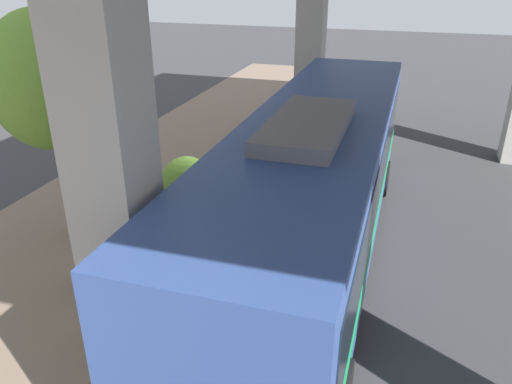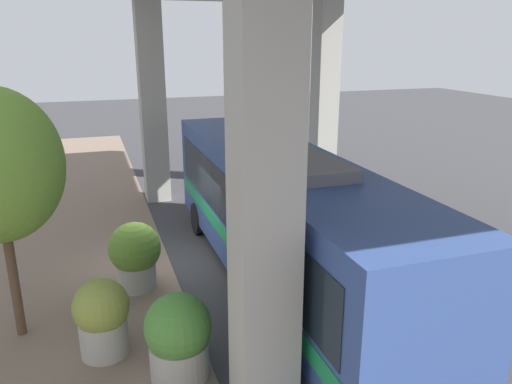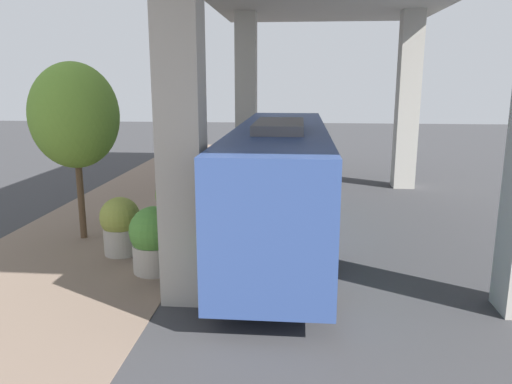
{
  "view_description": "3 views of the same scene",
  "coord_description": "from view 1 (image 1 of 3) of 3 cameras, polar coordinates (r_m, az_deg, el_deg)",
  "views": [
    {
      "loc": [
        3.95,
        -11.16,
        6.0
      ],
      "look_at": [
        0.81,
        -1.09,
        1.12
      ],
      "focal_mm": 35.0,
      "sensor_mm": 36.0,
      "label": 1
    },
    {
      "loc": [
        -1.78,
        -12.56,
        6.0
      ],
      "look_at": [
        1.83,
        -1.85,
        2.49
      ],
      "focal_mm": 35.0,
      "sensor_mm": 36.0,
      "label": 2
    },
    {
      "loc": [
        2.91,
        -16.14,
        4.66
      ],
      "look_at": [
        1.65,
        -1.91,
        1.45
      ],
      "focal_mm": 35.0,
      "sensor_mm": 36.0,
      "label": 3
    }
  ],
  "objects": [
    {
      "name": "planter_back",
      "position": [
        9.43,
        -15.15,
        -9.35
      ],
      "size": [
        1.22,
        1.22,
        1.67
      ],
      "color": "#ADA89E",
      "rests_on": "ground"
    },
    {
      "name": "planter_middle",
      "position": [
        10.9,
        -17.73,
        -4.79
      ],
      "size": [
        1.09,
        1.09,
        1.6
      ],
      "color": "#ADA89E",
      "rests_on": "ground"
    },
    {
      "name": "fire_hydrant",
      "position": [
        13.98,
        -3.44,
        1.78
      ],
      "size": [
        0.47,
        0.23,
        1.06
      ],
      "color": "red",
      "rests_on": "ground"
    },
    {
      "name": "ground_plane",
      "position": [
        13.27,
        -1.93,
        -2.06
      ],
      "size": [
        80.0,
        80.0,
        0.0
      ],
      "primitive_type": "plane",
      "color": "#38383A",
      "rests_on": "ground"
    },
    {
      "name": "planter_front",
      "position": [
        12.42,
        -7.85,
        0.39
      ],
      "size": [
        1.28,
        1.28,
        1.72
      ],
      "color": "#ADA89E",
      "rests_on": "ground"
    },
    {
      "name": "bus",
      "position": [
        10.1,
        6.93,
        1.12
      ],
      "size": [
        2.59,
        11.87,
        3.63
      ],
      "color": "#334C8C",
      "rests_on": "ground"
    },
    {
      "name": "street_tree_near",
      "position": [
        11.85,
        -22.79,
        11.58
      ],
      "size": [
        2.52,
        2.52,
        5.19
      ],
      "color": "brown",
      "rests_on": "ground"
    },
    {
      "name": "sidewalk_strip",
      "position": [
        14.44,
        -13.25,
        -0.37
      ],
      "size": [
        6.0,
        40.0,
        0.02
      ],
      "color": "#7A6656",
      "rests_on": "ground"
    }
  ]
}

